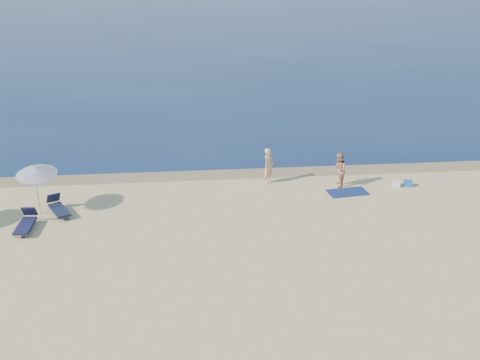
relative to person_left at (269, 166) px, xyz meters
name	(u,v)px	position (x,y,z in m)	size (l,w,h in m)	color
sea	(194,8)	(-1.40, 82.01, -0.88)	(240.00, 160.00, 0.01)	#0C1E4A
wet_sand_strip	(237,173)	(-1.40, 1.41, -0.88)	(240.00, 1.60, 0.00)	#847254
person_left	(269,166)	(0.00, 0.00, 0.00)	(0.65, 0.42, 1.77)	tan
person_right	(339,170)	(3.30, -0.82, -0.03)	(0.83, 0.64, 1.70)	tan
beach_towel	(348,192)	(3.56, -1.59, -0.87)	(1.86, 1.04, 0.03)	#0F1F4F
white_bag	(396,184)	(6.11, -1.08, -0.74)	(0.35, 0.30, 0.30)	silver
blue_cooler	(408,183)	(6.68, -1.08, -0.74)	(0.40, 0.29, 0.29)	#2054B0
umbrella_near	(36,171)	(-10.38, -2.48, 1.07)	(1.77, 1.79, 2.29)	silver
lounger_left	(58,208)	(-9.62, -2.66, -0.61)	(1.29, 1.81, 0.77)	#141D39
lounger_right	(26,223)	(-10.67, -4.11, -0.60)	(0.66, 1.80, 0.78)	#16173D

